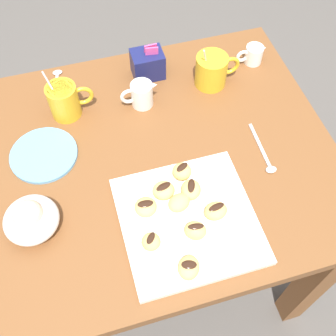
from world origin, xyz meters
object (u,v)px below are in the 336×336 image
object	(u,v)px
saucer_sky_left	(44,155)
beignet_6	(146,207)
sugar_caddy	(148,64)
beignet_8	(164,190)
beignet_2	(182,172)
beignet_7	(216,211)
beignet_5	(189,268)
coffee_mug_mustard_left	(65,100)
chocolate_sauce_pitcher	(254,54)
pastry_plate_square	(188,220)
beignet_0	(151,242)
beignet_3	(195,231)
beignet_4	(191,190)
coffee_mug_mustard_right	(212,70)
cream_pitcher_white	(143,93)
ice_cream_bowl	(31,219)
beignet_1	(178,203)
dining_table	(161,182)

from	to	relation	value
saucer_sky_left	beignet_6	size ratio (longest dim) A/B	3.29
sugar_caddy	beignet_8	distance (m)	0.42
beignet_2	beignet_7	distance (m)	0.13
sugar_caddy	beignet_5	bearing A→B (deg)	-96.60
coffee_mug_mustard_left	chocolate_sauce_pitcher	distance (m)	0.57
pastry_plate_square	beignet_2	bearing A→B (deg)	80.04
beignet_0	beignet_3	distance (m)	0.10
saucer_sky_left	coffee_mug_mustard_left	bearing A→B (deg)	57.29
beignet_5	beignet_7	xyz separation A→B (m)	(0.10, 0.11, 0.00)
sugar_caddy	beignet_4	world-z (taller)	sugar_caddy
coffee_mug_mustard_right	cream_pitcher_white	world-z (taller)	coffee_mug_mustard_right
sugar_caddy	saucer_sky_left	size ratio (longest dim) A/B	0.62
sugar_caddy	beignet_2	world-z (taller)	sugar_caddy
ice_cream_bowl	beignet_5	bearing A→B (deg)	-33.59
coffee_mug_mustard_left	ice_cream_bowl	world-z (taller)	coffee_mug_mustard_left
sugar_caddy	beignet_6	size ratio (longest dim) A/B	2.03
beignet_4	beignet_0	bearing A→B (deg)	-140.93
coffee_mug_mustard_right	beignet_5	bearing A→B (deg)	-114.28
beignet_1	chocolate_sauce_pitcher	bearing A→B (deg)	49.02
coffee_mug_mustard_right	beignet_6	size ratio (longest dim) A/B	2.70
sugar_caddy	beignet_0	xyz separation A→B (m)	(-0.13, -0.53, -0.01)
beignet_5	beignet_1	bearing A→B (deg)	81.63
beignet_7	beignet_8	bearing A→B (deg)	139.18
beignet_1	beignet_2	bearing A→B (deg)	66.32
pastry_plate_square	beignet_8	size ratio (longest dim) A/B	5.77
beignet_5	beignet_8	size ratio (longest dim) A/B	1.04
ice_cream_bowl	dining_table	bearing A→B (deg)	19.65
cream_pitcher_white	chocolate_sauce_pitcher	xyz separation A→B (m)	(0.36, 0.07, -0.01)
chocolate_sauce_pitcher	beignet_1	bearing A→B (deg)	-130.98
coffee_mug_mustard_left	beignet_0	world-z (taller)	coffee_mug_mustard_left
coffee_mug_mustard_right	cream_pitcher_white	xyz separation A→B (m)	(-0.21, -0.02, -0.01)
coffee_mug_mustard_right	beignet_2	world-z (taller)	coffee_mug_mustard_right
coffee_mug_mustard_left	ice_cream_bowl	distance (m)	0.34
chocolate_sauce_pitcher	saucer_sky_left	size ratio (longest dim) A/B	0.54
saucer_sky_left	beignet_2	size ratio (longest dim) A/B	3.67
beignet_3	beignet_7	bearing A→B (deg)	29.64
pastry_plate_square	chocolate_sauce_pitcher	distance (m)	0.57
dining_table	beignet_0	xyz separation A→B (m)	(-0.09, -0.24, 0.17)
chocolate_sauce_pitcher	beignet_0	bearing A→B (deg)	-132.14
coffee_mug_mustard_right	beignet_8	size ratio (longest dim) A/B	2.67
chocolate_sauce_pitcher	beignet_2	distance (m)	0.47
sugar_caddy	beignet_3	distance (m)	0.53
chocolate_sauce_pitcher	beignet_0	world-z (taller)	chocolate_sauce_pitcher
pastry_plate_square	beignet_4	bearing A→B (deg)	67.27
dining_table	beignet_8	size ratio (longest dim) A/B	17.06
chocolate_sauce_pitcher	beignet_5	world-z (taller)	chocolate_sauce_pitcher
chocolate_sauce_pitcher	beignet_2	xyz separation A→B (m)	(-0.33, -0.34, 0.00)
beignet_4	coffee_mug_mustard_left	bearing A→B (deg)	124.92
beignet_8	dining_table	bearing A→B (deg)	78.57
beignet_0	beignet_5	bearing A→B (deg)	-51.57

